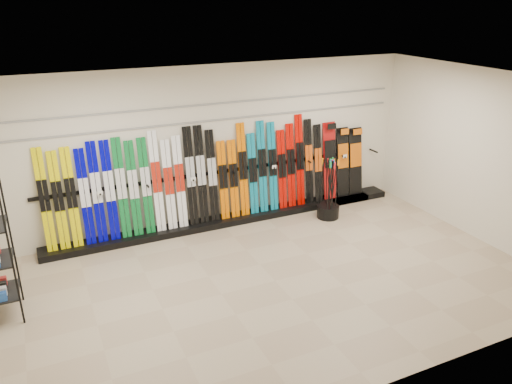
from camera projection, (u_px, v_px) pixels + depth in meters
name	position (u px, v px, depth m)	size (l,w,h in m)	color
floor	(275.00, 281.00, 7.71)	(8.00, 8.00, 0.00)	tan
back_wall	(215.00, 146.00, 9.27)	(8.00, 8.00, 0.00)	beige
right_wall	(480.00, 156.00, 8.73)	(5.00, 5.00, 0.00)	beige
ceiling	(278.00, 86.00, 6.61)	(8.00, 8.00, 0.00)	silver
ski_rack_base	(232.00, 219.00, 9.70)	(8.00, 0.40, 0.12)	black
skis	(195.00, 179.00, 9.16)	(5.38, 0.27, 1.83)	#E8DC00
snowboards	(342.00, 162.00, 10.47)	(0.94, 0.25, 1.60)	#990C0C
pole_bin	(328.00, 211.00, 9.89)	(0.43, 0.43, 0.25)	black
ski_poles	(330.00, 189.00, 9.72)	(0.33, 0.38, 1.18)	black
slatwall_rail_0	(215.00, 120.00, 9.07)	(7.60, 0.02, 0.03)	gray
slatwall_rail_1	(215.00, 104.00, 8.96)	(7.60, 0.02, 0.03)	gray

